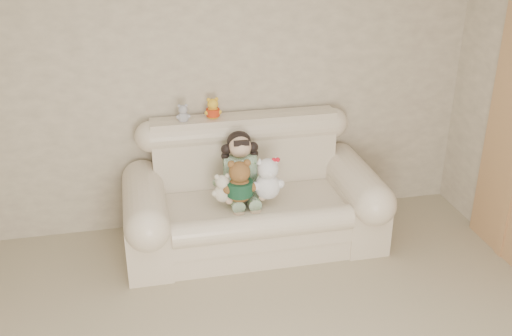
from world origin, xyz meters
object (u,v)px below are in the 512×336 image
(sofa, at_px, (253,189))
(seated_child, at_px, (240,165))
(cream_teddy, at_px, (222,185))
(white_cat, at_px, (268,174))
(brown_teddy, at_px, (239,177))

(sofa, height_order, seated_child, sofa)
(sofa, xyz_separation_m, cream_teddy, (-0.27, -0.13, 0.12))
(cream_teddy, bearing_deg, seated_child, 56.19)
(white_cat, relative_size, cream_teddy, 1.50)
(brown_teddy, height_order, cream_teddy, brown_teddy)
(seated_child, relative_size, brown_teddy, 1.37)
(seated_child, xyz_separation_m, cream_teddy, (-0.18, -0.21, -0.07))
(seated_child, distance_m, white_cat, 0.29)
(sofa, relative_size, brown_teddy, 5.03)
(brown_teddy, bearing_deg, seated_child, 100.82)
(sofa, distance_m, seated_child, 0.23)
(brown_teddy, distance_m, cream_teddy, 0.15)
(brown_teddy, bearing_deg, white_cat, 25.20)
(sofa, distance_m, brown_teddy, 0.29)
(seated_child, height_order, brown_teddy, seated_child)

